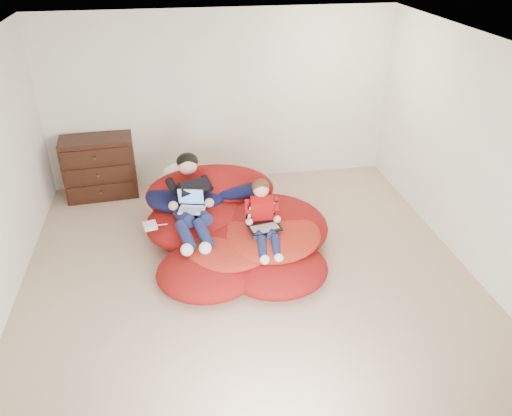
{
  "coord_description": "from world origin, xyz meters",
  "views": [
    {
      "loc": [
        -0.69,
        -4.49,
        3.45
      ],
      "look_at": [
        0.13,
        0.26,
        0.7
      ],
      "focal_mm": 35.0,
      "sensor_mm": 36.0,
      "label": 1
    }
  ],
  "objects_px": {
    "beanbag_pile": "(234,227)",
    "laptop_black": "(263,220)",
    "laptop_white": "(191,204)",
    "dresser": "(100,167)",
    "older_boy": "(191,196)",
    "younger_boy": "(263,215)"
  },
  "relations": [
    {
      "from": "laptop_white",
      "to": "laptop_black",
      "type": "xyz_separation_m",
      "value": [
        0.78,
        -0.36,
        -0.08
      ]
    },
    {
      "from": "dresser",
      "to": "older_boy",
      "type": "height_order",
      "value": "older_boy"
    },
    {
      "from": "younger_boy",
      "to": "laptop_black",
      "type": "bearing_deg",
      "value": 90.0
    },
    {
      "from": "dresser",
      "to": "younger_boy",
      "type": "xyz_separation_m",
      "value": [
        1.99,
        -2.02,
        0.18
      ]
    },
    {
      "from": "laptop_white",
      "to": "laptop_black",
      "type": "bearing_deg",
      "value": -24.74
    },
    {
      "from": "older_boy",
      "to": "beanbag_pile",
      "type": "bearing_deg",
      "value": -14.54
    },
    {
      "from": "younger_boy",
      "to": "laptop_white",
      "type": "height_order",
      "value": "younger_boy"
    },
    {
      "from": "dresser",
      "to": "laptop_white",
      "type": "distance_m",
      "value": 2.05
    },
    {
      "from": "beanbag_pile",
      "to": "older_boy",
      "type": "height_order",
      "value": "older_boy"
    },
    {
      "from": "younger_boy",
      "to": "laptop_black",
      "type": "xyz_separation_m",
      "value": [
        0.0,
        0.01,
        -0.06
      ]
    },
    {
      "from": "older_boy",
      "to": "laptop_black",
      "type": "bearing_deg",
      "value": -33.02
    },
    {
      "from": "younger_boy",
      "to": "laptop_black",
      "type": "height_order",
      "value": "younger_boy"
    },
    {
      "from": "dresser",
      "to": "beanbag_pile",
      "type": "relative_size",
      "value": 0.44
    },
    {
      "from": "beanbag_pile",
      "to": "laptop_black",
      "type": "bearing_deg",
      "value": -52.4
    },
    {
      "from": "beanbag_pile",
      "to": "laptop_white",
      "type": "relative_size",
      "value": 6.78
    },
    {
      "from": "younger_boy",
      "to": "dresser",
      "type": "bearing_deg",
      "value": 134.7
    },
    {
      "from": "dresser",
      "to": "older_boy",
      "type": "distance_m",
      "value": 1.94
    },
    {
      "from": "older_boy",
      "to": "laptop_white",
      "type": "relative_size",
      "value": 3.91
    },
    {
      "from": "dresser",
      "to": "laptop_black",
      "type": "distance_m",
      "value": 2.83
    },
    {
      "from": "laptop_black",
      "to": "laptop_white",
      "type": "bearing_deg",
      "value": 155.26
    },
    {
      "from": "beanbag_pile",
      "to": "laptop_black",
      "type": "xyz_separation_m",
      "value": [
        0.29,
        -0.38,
        0.3
      ]
    },
    {
      "from": "beanbag_pile",
      "to": "laptop_white",
      "type": "distance_m",
      "value": 0.62
    }
  ]
}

